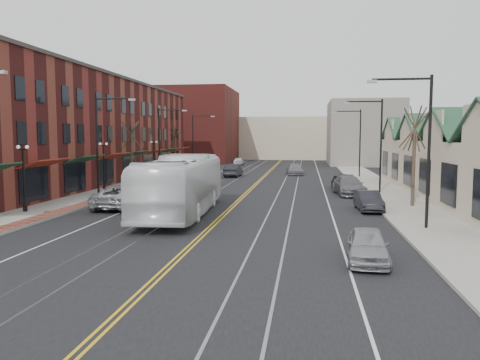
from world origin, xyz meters
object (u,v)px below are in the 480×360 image
(parked_car_b, at_px, (368,201))
(transit_bus, at_px, (182,185))
(parked_suv, at_px, (122,196))
(parked_car_a, at_px, (368,245))
(parked_car_d, at_px, (342,181))
(parked_car_c, at_px, (349,186))

(parked_car_b, bearing_deg, transit_bus, -168.32)
(transit_bus, distance_m, parked_car_b, 12.44)
(parked_suv, distance_m, parked_car_a, 19.31)
(parked_suv, xyz_separation_m, parked_car_d, (15.98, 13.67, -0.05))
(transit_bus, relative_size, parked_car_d, 3.03)
(parked_suv, height_order, parked_car_c, parked_suv)
(parked_car_d, bearing_deg, transit_bus, -126.33)
(transit_bus, xyz_separation_m, parked_suv, (-4.85, 2.15, -1.08))
(parked_car_b, bearing_deg, parked_suv, -179.80)
(parked_car_a, xyz_separation_m, parked_car_d, (0.88, 25.71, 0.09))
(transit_bus, height_order, parked_car_d, transit_bus)
(transit_bus, xyz_separation_m, parked_car_b, (11.95, 3.25, -1.22))
(parked_car_c, bearing_deg, parked_car_b, -93.32)
(transit_bus, relative_size, parked_car_b, 3.34)
(parked_suv, bearing_deg, parked_car_b, -177.49)
(parked_car_c, distance_m, parked_car_d, 4.03)
(parked_car_a, bearing_deg, parked_suv, 145.65)
(parked_car_a, distance_m, parked_car_c, 21.71)
(parked_suv, xyz_separation_m, parked_car_c, (16.24, 9.65, -0.02))
(parked_suv, relative_size, parked_car_a, 1.48)
(transit_bus, relative_size, parked_car_c, 2.48)
(parked_car_a, height_order, parked_car_b, parked_car_a)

